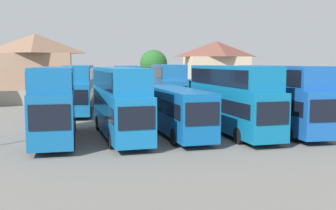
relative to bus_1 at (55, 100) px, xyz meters
name	(u,v)px	position (x,y,z in m)	size (l,w,h in m)	color
ground	(141,108)	(8.56, 18.31, -2.81)	(140.00, 140.00, 0.00)	slate
depot_boundary_wall	(134,96)	(8.56, 24.28, -1.91)	(56.00, 0.50, 1.80)	gray
bus_1	(55,100)	(0.00, 0.00, 0.00)	(2.66, 10.56, 4.98)	#125794
bus_2	(119,98)	(4.36, 0.33, -0.02)	(3.21, 11.93, 4.94)	#1265A5
bus_3	(176,109)	(8.45, 0.06, -0.85)	(3.00, 10.97, 3.43)	#0E559B
bus_4	(231,96)	(12.66, 0.04, 0.04)	(3.07, 11.97, 5.06)	#0E6597
bus_5	(280,95)	(16.71, 0.16, 0.04)	(2.69, 11.71, 5.05)	#1752A5
bus_6	(80,86)	(1.63, 14.75, 0.01)	(3.29, 11.86, 5.00)	#1665A1
bus_7	(127,86)	(6.48, 14.28, -0.02)	(3.25, 10.23, 4.95)	#195D9A
bus_8	(168,85)	(11.02, 14.71, 0.05)	(3.10, 10.20, 5.07)	#1B5F9E
bus_9	(203,94)	(14.81, 13.91, -0.91)	(2.95, 10.52, 3.31)	#0B649D
house_terrace_left	(36,65)	(-4.71, 34.67, 2.08)	(10.71, 7.87, 9.56)	#9E7A60
house_terrace_centre	(216,68)	(23.23, 33.80, 1.64)	(10.04, 6.36, 8.71)	#C6B293
tree_behind_wall	(154,64)	(11.66, 26.78, 2.28)	(3.78, 3.78, 7.04)	brown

